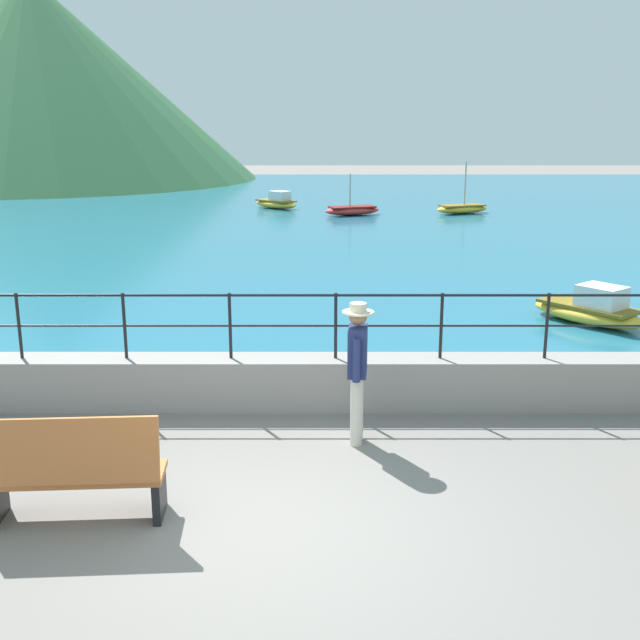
# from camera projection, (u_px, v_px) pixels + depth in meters

# --- Properties ---
(ground_plane) EXTENTS (120.00, 120.00, 0.00)m
(ground_plane) POSITION_uv_depth(u_px,v_px,m) (269.00, 525.00, 7.49)
(ground_plane) COLOR slate
(promenade_wall) EXTENTS (20.00, 0.56, 0.70)m
(promenade_wall) POSITION_uv_depth(u_px,v_px,m) (283.00, 382.00, 10.50)
(promenade_wall) COLOR gray
(promenade_wall) RESTS_ON ground
(railing) EXTENTS (18.44, 0.04, 0.90)m
(railing) POSITION_uv_depth(u_px,v_px,m) (283.00, 314.00, 10.25)
(railing) COLOR black
(railing) RESTS_ON promenade_wall
(lake_water) EXTENTS (64.00, 44.32, 0.06)m
(lake_water) POSITION_uv_depth(u_px,v_px,m) (308.00, 212.00, 32.48)
(lake_water) COLOR #236B89
(lake_water) RESTS_ON ground
(hill_main) EXTENTS (27.64, 27.64, 12.48)m
(hill_main) POSITION_uv_depth(u_px,v_px,m) (35.00, 79.00, 48.29)
(hill_main) COLOR #33663D
(hill_main) RESTS_ON ground
(bench_main) EXTENTS (1.73, 0.66, 1.13)m
(bench_main) POSITION_uv_depth(u_px,v_px,m) (73.00, 470.00, 7.41)
(bench_main) COLOR #B76633
(bench_main) RESTS_ON ground
(person_walking) EXTENTS (0.38, 0.57, 1.75)m
(person_walking) POSITION_uv_depth(u_px,v_px,m) (357.00, 366.00, 9.18)
(person_walking) COLOR beige
(person_walking) RESTS_ON ground
(boat_0) EXTENTS (2.47, 1.67, 2.10)m
(boat_0) POSITION_uv_depth(u_px,v_px,m) (462.00, 208.00, 31.65)
(boat_0) COLOR gold
(boat_0) RESTS_ON lake_water
(boat_1) EXTENTS (2.47, 1.62, 1.65)m
(boat_1) POSITION_uv_depth(u_px,v_px,m) (352.00, 210.00, 31.10)
(boat_1) COLOR red
(boat_1) RESTS_ON lake_water
(boat_2) EXTENTS (2.15, 2.35, 0.76)m
(boat_2) POSITION_uv_depth(u_px,v_px,m) (590.00, 310.00, 14.60)
(boat_2) COLOR gold
(boat_2) RESTS_ON lake_water
(boat_4) EXTENTS (2.29, 2.23, 0.76)m
(boat_4) POSITION_uv_depth(u_px,v_px,m) (276.00, 202.00, 33.42)
(boat_4) COLOR gold
(boat_4) RESTS_ON lake_water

